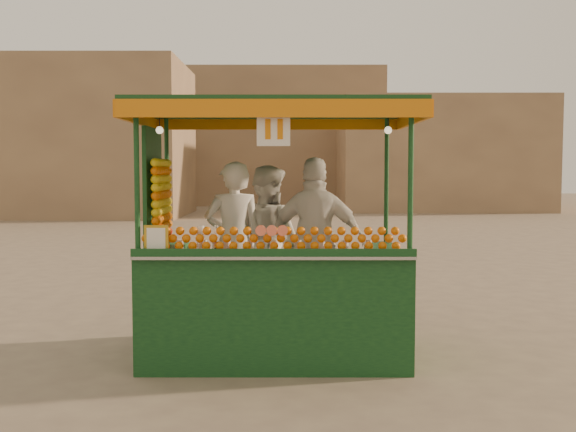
{
  "coord_description": "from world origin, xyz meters",
  "views": [
    {
      "loc": [
        0.13,
        -6.67,
        1.81
      ],
      "look_at": [
        0.13,
        -0.28,
        1.37
      ],
      "focal_mm": 41.5,
      "sensor_mm": 36.0,
      "label": 1
    }
  ],
  "objects_px": {
    "vendor_right": "(316,242)",
    "vendor_middle": "(268,240)",
    "juice_cart": "(268,276)",
    "vendor_left": "(234,241)"
  },
  "relations": [
    {
      "from": "vendor_right",
      "to": "vendor_middle",
      "type": "bearing_deg",
      "value": -40.33
    },
    {
      "from": "vendor_middle",
      "to": "vendor_right",
      "type": "height_order",
      "value": "vendor_right"
    },
    {
      "from": "vendor_left",
      "to": "vendor_right",
      "type": "relative_size",
      "value": 0.97
    },
    {
      "from": "juice_cart",
      "to": "vendor_middle",
      "type": "bearing_deg",
      "value": 92.3
    },
    {
      "from": "juice_cart",
      "to": "vendor_middle",
      "type": "relative_size",
      "value": 1.7
    },
    {
      "from": "juice_cart",
      "to": "vendor_left",
      "type": "distance_m",
      "value": 0.59
    },
    {
      "from": "vendor_middle",
      "to": "vendor_right",
      "type": "distance_m",
      "value": 0.7
    },
    {
      "from": "vendor_middle",
      "to": "juice_cart",
      "type": "bearing_deg",
      "value": 135.07
    },
    {
      "from": "vendor_left",
      "to": "vendor_right",
      "type": "height_order",
      "value": "vendor_right"
    },
    {
      "from": "juice_cart",
      "to": "vendor_right",
      "type": "xyz_separation_m",
      "value": [
        0.47,
        0.14,
        0.31
      ]
    }
  ]
}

